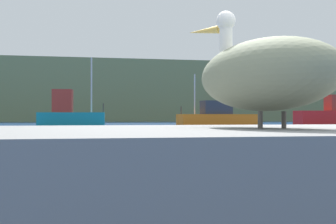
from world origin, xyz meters
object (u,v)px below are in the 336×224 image
fishing_boat_orange (217,117)px  fishing_boat_teal (69,114)px  pelican (265,74)px  fishing_boat_red (333,115)px

fishing_boat_orange → fishing_boat_teal: size_ratio=1.34×
pelican → fishing_boat_red: size_ratio=0.21×
pelican → fishing_boat_red: (22.20, 35.42, -0.21)m
pelican → fishing_boat_red: bearing=-51.3°
fishing_boat_orange → fishing_boat_teal: 13.28m
pelican → fishing_boat_orange: fishing_boat_orange is taller
fishing_boat_orange → fishing_boat_teal: fishing_boat_teal is taller
pelican → fishing_boat_orange: bearing=-36.6°
fishing_boat_orange → pelican: bearing=68.0°
pelican → fishing_boat_teal: size_ratio=0.27×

